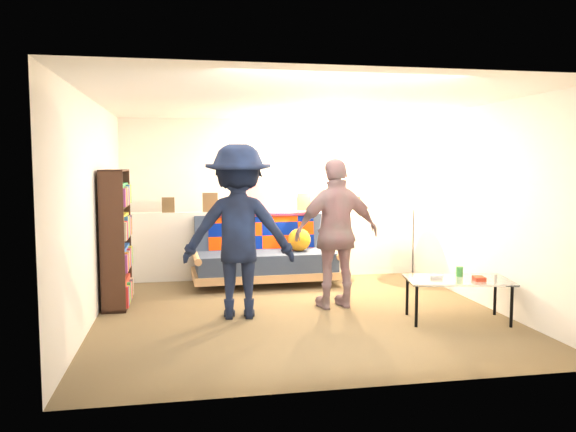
% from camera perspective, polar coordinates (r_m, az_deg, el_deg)
% --- Properties ---
extents(ground, '(5.00, 5.00, 0.00)m').
position_cam_1_polar(ground, '(6.79, 0.62, -9.17)').
color(ground, brown).
rests_on(ground, ground).
extents(room_shell, '(4.60, 5.05, 2.45)m').
position_cam_1_polar(room_shell, '(7.04, -0.11, 5.10)').
color(room_shell, silver).
rests_on(room_shell, ground).
extents(half_wall_ledge, '(4.45, 0.15, 1.00)m').
position_cam_1_polar(half_wall_ledge, '(8.43, -1.74, -2.87)').
color(half_wall_ledge, silver).
rests_on(half_wall_ledge, ground).
extents(ledge_decor, '(2.97, 0.02, 0.45)m').
position_cam_1_polar(ledge_decor, '(8.31, -3.27, 1.70)').
color(ledge_decor, brown).
rests_on(ledge_decor, half_wall_ledge).
extents(futon_sofa, '(2.06, 1.05, 0.87)m').
position_cam_1_polar(futon_sofa, '(7.99, -2.28, -4.01)').
color(futon_sofa, tan).
rests_on(futon_sofa, ground).
extents(bookshelf, '(0.27, 0.82, 1.63)m').
position_cam_1_polar(bookshelf, '(7.01, -17.07, -2.61)').
color(bookshelf, black).
rests_on(bookshelf, ground).
extents(coffee_table, '(1.19, 0.80, 0.57)m').
position_cam_1_polar(coffee_table, '(6.37, 16.93, -6.40)').
color(coffee_table, black).
rests_on(coffee_table, ground).
extents(floor_lamp, '(0.36, 0.28, 1.60)m').
position_cam_1_polar(floor_lamp, '(8.22, 4.67, 1.36)').
color(floor_lamp, black).
rests_on(floor_lamp, ground).
extents(person_left, '(1.31, 0.84, 1.91)m').
position_cam_1_polar(person_left, '(6.21, -5.04, -1.58)').
color(person_left, black).
rests_on(person_left, ground).
extents(person_right, '(1.08, 0.56, 1.76)m').
position_cam_1_polar(person_right, '(6.62, 5.00, -1.79)').
color(person_right, '#BF7B84').
rests_on(person_right, ground).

